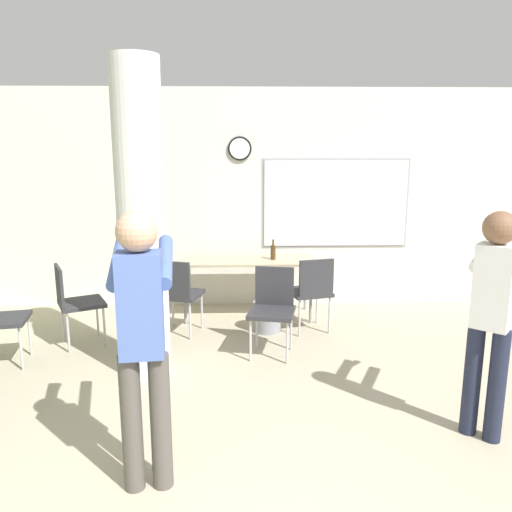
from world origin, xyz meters
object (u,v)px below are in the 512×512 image
Objects in this scene: chair_table_right at (311,289)px; person_playing_side at (493,308)px; chair_near_pillar at (74,299)px; bottle_on_table at (273,252)px; person_playing_front at (142,330)px; folding_table at (248,263)px; chair_table_front at (273,305)px; chair_table_left at (178,291)px.

chair_table_right is 0.53× the size of person_playing_side.
chair_table_right is at bearing 7.26° from chair_near_pillar.
chair_near_pillar is at bearing 152.57° from person_playing_side.
person_playing_front is (-0.96, -3.14, 0.18)m from bottle_on_table.
chair_table_front is (0.23, -1.15, -0.17)m from folding_table.
chair_table_front is 2.27m from person_playing_front.
chair_table_right is at bearing 62.53° from person_playing_front.
chair_table_front is at bearing 132.65° from person_playing_side.
chair_table_right is 2.38m from person_playing_side.
folding_table is 0.98× the size of person_playing_side.
folding_table is 3.26m from person_playing_front.
chair_table_left is 0.51× the size of person_playing_front.
bottle_on_table is at bearing 27.92° from chair_table_left.
folding_table is 1.18m from chair_table_front.
chair_table_right and chair_near_pillar have the same top height.
folding_table is at bearing 38.06° from chair_table_left.
folding_table is 0.94× the size of person_playing_front.
folding_table is 2.04m from chair_near_pillar.
chair_table_front and chair_near_pillar have the same top height.
chair_near_pillar is at bearing -165.35° from chair_table_left.
person_playing_front reaches higher than chair_near_pillar.
person_playing_front is (-0.65, -3.17, 0.33)m from folding_table.
chair_table_right is at bearing 114.08° from person_playing_side.
chair_table_front is at bearing -7.25° from chair_near_pillar.
chair_table_right is 1.00× the size of chair_table_left.
chair_table_left is (-1.09, -0.58, -0.32)m from bottle_on_table.
chair_table_left is 1.08m from chair_near_pillar.
bottle_on_table is at bearing 21.72° from chair_near_pillar.
bottle_on_table reaches higher than folding_table.
person_playing_side is at bearing -65.92° from chair_table_right.
chair_near_pillar is (-2.06, 0.26, 0.00)m from chair_table_front.
folding_table is at bearing 78.40° from person_playing_front.
folding_table is 1.85× the size of chair_table_left.
bottle_on_table reaches higher than chair_table_front.
person_playing_front is (-0.89, -2.03, 0.49)m from chair_table_front.
person_playing_front is at bearing -117.47° from chair_table_right.
chair_table_left is at bearing 14.65° from chair_near_pillar.
folding_table is 0.34m from bottle_on_table.
person_playing_side is at bearing -47.35° from chair_table_front.
chair_near_pillar is at bearing -158.28° from bottle_on_table.
chair_table_left is at bearing 152.23° from chair_table_front.
bottle_on_table is at bearing 86.30° from chair_table_front.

